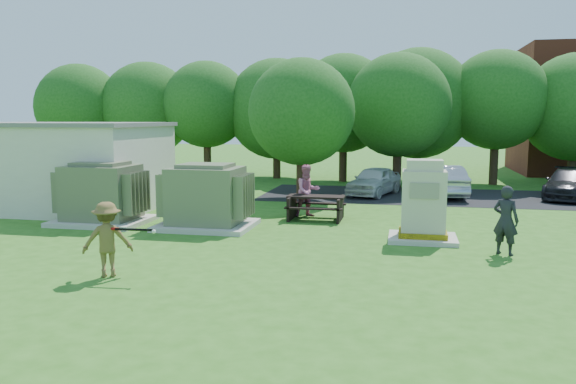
% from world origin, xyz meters
% --- Properties ---
extents(ground, '(120.00, 120.00, 0.00)m').
position_xyz_m(ground, '(0.00, 0.00, 0.00)').
color(ground, '#2D6619').
rests_on(ground, ground).
extents(service_building, '(10.00, 5.00, 3.20)m').
position_xyz_m(service_building, '(-11.00, 7.00, 1.60)').
color(service_building, beige).
rests_on(service_building, ground).
extents(service_building_roof, '(10.20, 5.20, 0.15)m').
position_xyz_m(service_building_roof, '(-11.00, 7.00, 3.27)').
color(service_building_roof, slate).
rests_on(service_building_roof, service_building).
extents(parking_strip, '(20.00, 6.00, 0.01)m').
position_xyz_m(parking_strip, '(7.00, 13.50, 0.01)').
color(parking_strip, '#232326').
rests_on(parking_strip, ground).
extents(transformer_left, '(3.00, 2.40, 2.07)m').
position_xyz_m(transformer_left, '(-6.50, 4.50, 0.97)').
color(transformer_left, beige).
rests_on(transformer_left, ground).
extents(transformer_right, '(3.00, 2.40, 2.07)m').
position_xyz_m(transformer_right, '(-2.80, 4.50, 0.97)').
color(transformer_right, beige).
rests_on(transformer_right, ground).
extents(generator_cabinet, '(1.93, 1.58, 2.35)m').
position_xyz_m(generator_cabinet, '(3.99, 3.94, 1.03)').
color(generator_cabinet, beige).
rests_on(generator_cabinet, ground).
extents(picnic_table, '(1.97, 1.47, 0.84)m').
position_xyz_m(picnic_table, '(0.43, 6.65, 0.53)').
color(picnic_table, black).
rests_on(picnic_table, ground).
extents(batter, '(1.25, 1.03, 1.69)m').
position_xyz_m(batter, '(-2.98, -1.32, 0.84)').
color(batter, brown).
rests_on(batter, ground).
extents(person_by_generator, '(0.79, 0.70, 1.81)m').
position_xyz_m(person_by_generator, '(6.03, 2.65, 0.90)').
color(person_by_generator, black).
rests_on(person_by_generator, ground).
extents(person_at_picnic, '(1.14, 1.08, 1.87)m').
position_xyz_m(person_at_picnic, '(0.04, 7.18, 0.94)').
color(person_at_picnic, '#C06683').
rests_on(person_at_picnic, ground).
extents(car_white, '(2.66, 4.15, 1.31)m').
position_xyz_m(car_white, '(2.04, 13.44, 0.66)').
color(car_white, silver).
rests_on(car_white, ground).
extents(car_silver_a, '(2.18, 4.50, 1.42)m').
position_xyz_m(car_silver_a, '(5.05, 13.59, 0.71)').
color(car_silver_a, '#ABABB0').
rests_on(car_silver_a, ground).
extents(car_dark, '(3.13, 4.80, 1.29)m').
position_xyz_m(car_dark, '(10.47, 14.07, 0.65)').
color(car_dark, black).
rests_on(car_dark, ground).
extents(batting_equipment, '(1.07, 0.13, 0.10)m').
position_xyz_m(batting_equipment, '(-2.31, -1.38, 1.10)').
color(batting_equipment, black).
rests_on(batting_equipment, ground).
extents(tree_row, '(41.30, 13.30, 7.30)m').
position_xyz_m(tree_row, '(1.75, 18.50, 4.15)').
color(tree_row, '#47301E').
rests_on(tree_row, ground).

